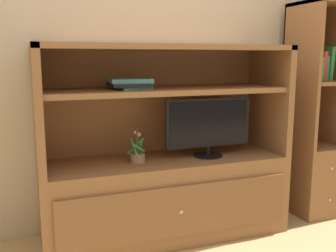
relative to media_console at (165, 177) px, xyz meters
The scene contains 7 objects.
painted_rear_wall 1.01m from the media_console, 90.00° to the left, with size 6.00×0.10×2.80m, color tan.
media_console is the anchor object (origin of this frame).
tv_monitor 0.50m from the media_console, ahead, with size 0.67×0.22×0.44m.
potted_plant 0.29m from the media_console, behind, with size 0.13×0.11×0.24m.
magazine_stack 0.74m from the media_console, behind, with size 0.30×0.32×0.07m.
bookshelf_tall 1.35m from the media_console, ahead, with size 0.38×0.47×1.76m.
upright_book_row 1.54m from the media_console, ahead, with size 0.24×0.17×0.28m.
Camera 1 is at (-0.93, -2.19, 1.32)m, focal length 41.35 mm.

